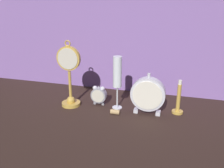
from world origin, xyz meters
The scene contains 8 objects.
ground_plane centered at (0.00, 0.00, 0.00)m, with size 4.00×4.00×0.00m, color black.
fabric_backdrop_drape centered at (0.00, 0.33, 0.31)m, with size 1.73×0.01×0.61m, color #8460A8.
pocket_watch_on_stand centered at (-0.20, 0.04, 0.14)m, with size 0.12×0.09×0.33m.
alarm_clock_twin_bell centered at (-0.07, 0.09, 0.05)m, with size 0.08×0.03×0.10m.
mantel_clock_silver centered at (0.18, 0.06, 0.09)m, with size 0.16×0.04×0.20m.
champagne_flute centered at (0.03, 0.08, 0.17)m, with size 0.05×0.05×0.26m.
brass_candlestick centered at (0.31, 0.10, 0.05)m, with size 0.05×0.05×0.16m.
wine_cork centered at (0.04, 0.01, 0.01)m, with size 0.02×0.02×0.04m, color tan.
Camera 1 is at (0.31, -0.99, 0.51)m, focal length 40.00 mm.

